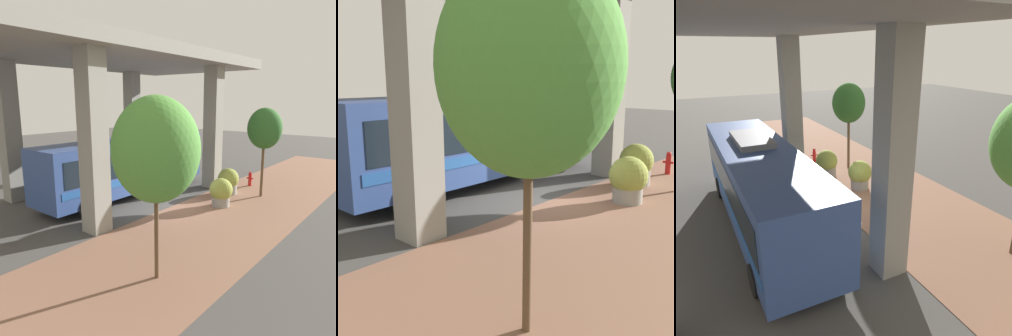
% 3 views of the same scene
% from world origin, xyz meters
% --- Properties ---
extents(ground_plane, '(80.00, 80.00, 0.00)m').
position_xyz_m(ground_plane, '(0.00, 0.00, 0.00)').
color(ground_plane, '#474442').
rests_on(ground_plane, ground).
extents(sidewalk_strip, '(6.00, 40.00, 0.02)m').
position_xyz_m(sidewalk_strip, '(-3.00, 0.00, 0.01)').
color(sidewalk_strip, '#845B47').
rests_on(sidewalk_strip, ground).
extents(bus, '(2.77, 11.17, 3.51)m').
position_xyz_m(bus, '(3.39, -0.05, 1.91)').
color(bus, '#334C8C').
rests_on(bus, ground).
extents(fire_hydrant, '(0.44, 0.21, 0.95)m').
position_xyz_m(fire_hydrant, '(-1.37, -6.31, 0.48)').
color(fire_hydrant, '#B21919').
rests_on(fire_hydrant, ground).
extents(planter_front, '(1.20, 1.20, 1.50)m').
position_xyz_m(planter_front, '(-1.94, -1.52, 0.76)').
color(planter_front, gray).
rests_on(planter_front, ground).
extents(planter_middle, '(1.23, 1.23, 1.54)m').
position_xyz_m(planter_middle, '(-1.12, -3.84, 0.76)').
color(planter_middle, gray).
rests_on(planter_middle, ground).
extents(street_tree_far, '(2.60, 2.60, 5.62)m').
position_xyz_m(street_tree_far, '(-3.93, 5.94, 4.05)').
color(street_tree_far, brown).
rests_on(street_tree_far, ground).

